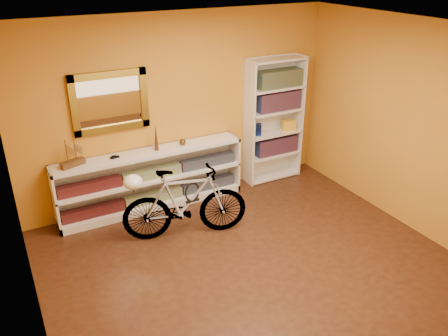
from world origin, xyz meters
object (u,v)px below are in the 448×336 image
console_unit (152,180)px  bookcase (274,120)px  helmet (133,182)px  bicycle (185,203)px

console_unit → bookcase: (1.99, 0.03, 0.52)m
bookcase → helmet: bearing=-163.3°
console_unit → bicycle: 0.88m
bicycle → helmet: bicycle is taller
console_unit → bookcase: bookcase is taller
console_unit → bicycle: bearing=-82.2°
bicycle → bookcase: bearing=-49.3°
bicycle → helmet: 0.70m
console_unit → bookcase: 2.06m
console_unit → bicycle: bicycle is taller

